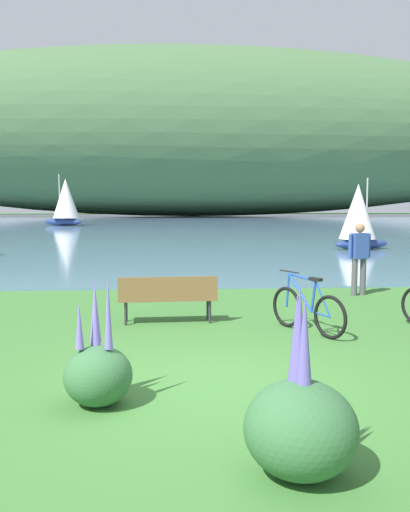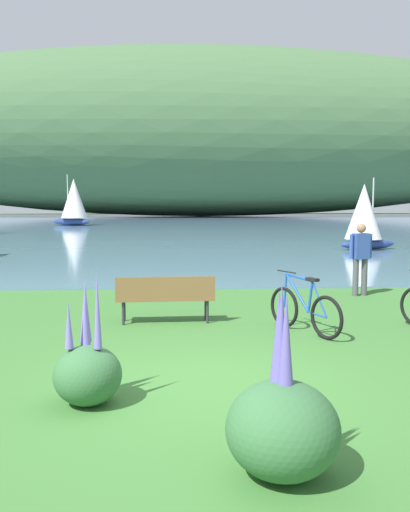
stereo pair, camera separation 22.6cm
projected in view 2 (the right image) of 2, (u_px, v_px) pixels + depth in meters
The scene contains 10 objects.
ground_plane at pixel (203, 383), 6.81m from camera, with size 200.00×200.00×0.00m, color #3D7533.
bay_water at pixel (183, 224), 53.81m from camera, with size 180.00×80.00×0.04m, color #5B7F9E.
distant_hillside at pixel (201, 133), 80.48m from camera, with size 117.41×28.00×24.10m, color #42663D.
park_bench_near_camera at pixel (165, 295), 10.12m from camera, with size 1.82×0.57×0.88m.
bicycle_beside_path at pixel (304, 310), 9.36m from camera, with size 0.92×1.57×1.01m.
person_at_shoreline at pixel (361, 255), 13.03m from camera, with size 0.59×0.32×1.71m.
echium_bush_closest_to_camera at pixel (88, 371), 6.07m from camera, with size 0.75×0.75×1.47m.
echium_bush_beside_closest at pixel (282, 423), 4.46m from camera, with size 0.93×0.93×1.60m.
sailboat_nearest_to_shore at pixel (74, 202), 49.90m from camera, with size 4.01×3.10×4.60m.
sailboat_toward_hillside at pixel (364, 216), 24.99m from camera, with size 2.88×2.03×3.25m.
Camera 2 is at (-0.27, -6.62, 2.23)m, focal length 38.83 mm.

